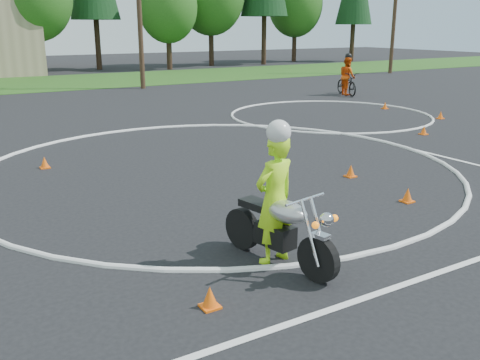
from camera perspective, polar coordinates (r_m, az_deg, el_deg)
ground at (r=11.28m, az=4.81°, el=-2.10°), size 120.00×120.00×0.00m
grass_strip at (r=36.38m, az=-21.26°, el=9.56°), size 120.00×10.00×0.02m
course_markings at (r=15.92m, az=2.00°, el=3.41°), size 19.05×19.05×0.12m
primary_motorcycle at (r=8.09m, az=4.32°, el=-5.21°), size 0.79×2.26×1.20m
rider_primary_grp at (r=8.03m, az=3.75°, el=-1.65°), size 0.81×0.62×2.23m
rider_second_grp at (r=28.93m, az=11.35°, el=10.38°), size 1.43×2.37×2.15m
traffic_cones at (r=15.56m, az=11.20°, el=3.29°), size 15.21×11.46×0.30m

